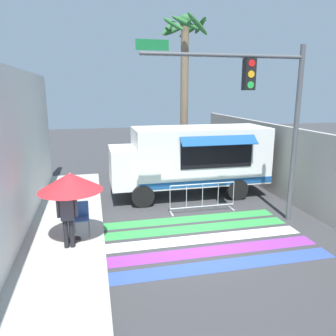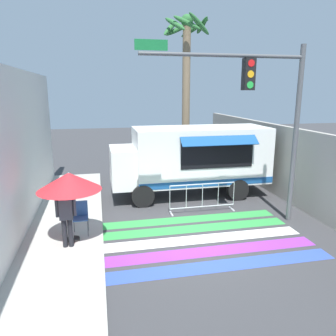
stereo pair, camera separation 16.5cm
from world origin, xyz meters
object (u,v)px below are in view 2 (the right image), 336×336
object	(u,v)px
barricade_front	(202,198)
palm_tree	(186,69)
traffic_signal_pole	(266,102)
food_truck	(189,157)
patio_umbrella	(69,182)
folding_chair	(80,214)
vendor_person	(66,213)

from	to	relation	value
barricade_front	palm_tree	xyz separation A→B (m)	(1.01, 6.11, 4.72)
traffic_signal_pole	palm_tree	bearing A→B (deg)	93.62
food_truck	palm_tree	distance (m)	5.65
traffic_signal_pole	food_truck	bearing A→B (deg)	114.24
food_truck	patio_umbrella	bearing A→B (deg)	-140.60
food_truck	folding_chair	world-z (taller)	food_truck
folding_chair	barricade_front	bearing A→B (deg)	24.90
vendor_person	barricade_front	world-z (taller)	vendor_person
traffic_signal_pole	palm_tree	size ratio (longest dim) A/B	0.71
food_truck	barricade_front	size ratio (longest dim) A/B	2.63
food_truck	vendor_person	size ratio (longest dim) A/B	3.76
palm_tree	food_truck	bearing A→B (deg)	-103.17
traffic_signal_pole	barricade_front	bearing A→B (deg)	138.12
vendor_person	palm_tree	world-z (taller)	palm_tree
patio_umbrella	barricade_front	distance (m)	4.80
barricade_front	palm_tree	world-z (taller)	palm_tree
food_truck	barricade_front	world-z (taller)	food_truck
food_truck	patio_umbrella	xyz separation A→B (m)	(-4.34, -3.57, 0.21)
folding_chair	vendor_person	bearing A→B (deg)	-101.76
traffic_signal_pole	folding_chair	distance (m)	6.43
food_truck	traffic_signal_pole	size ratio (longest dim) A/B	1.13
traffic_signal_pole	patio_umbrella	xyz separation A→B (m)	(-5.80, -0.33, -2.04)
folding_chair	vendor_person	size ratio (longest dim) A/B	0.57
patio_umbrella	folding_chair	world-z (taller)	patio_umbrella
food_truck	palm_tree	xyz separation A→B (m)	(0.98, 4.21, 3.63)
patio_umbrella	food_truck	bearing A→B (deg)	39.40
patio_umbrella	folding_chair	size ratio (longest dim) A/B	2.05
barricade_front	food_truck	bearing A→B (deg)	89.11
traffic_signal_pole	patio_umbrella	distance (m)	6.16
folding_chair	barricade_front	world-z (taller)	folding_chair
patio_umbrella	traffic_signal_pole	bearing A→B (deg)	3.28
folding_chair	traffic_signal_pole	bearing A→B (deg)	7.25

